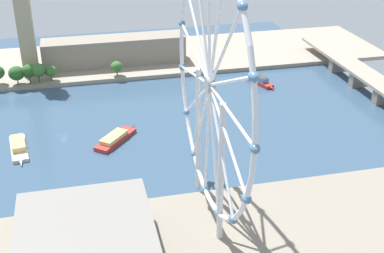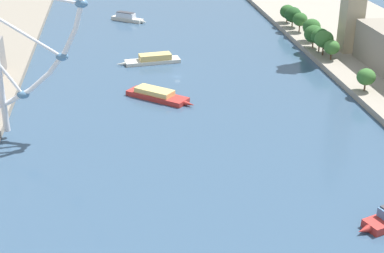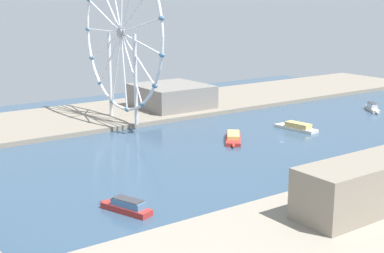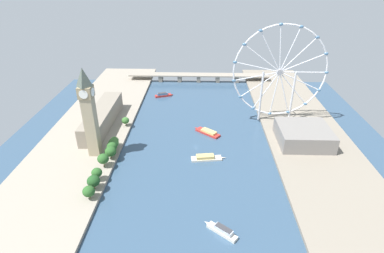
{
  "view_description": "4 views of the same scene",
  "coord_description": "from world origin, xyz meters",
  "px_view_note": "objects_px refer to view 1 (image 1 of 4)",
  "views": [
    {
      "loc": [
        273.24,
        11.8,
        138.52
      ],
      "look_at": [
        17.85,
        71.95,
        6.87
      ],
      "focal_mm": 48.32,
      "sensor_mm": 36.0,
      "label": 1
    },
    {
      "loc": [
        30.89,
        269.85,
        97.36
      ],
      "look_at": [
        4.2,
        82.86,
        10.02
      ],
      "focal_mm": 52.53,
      "sensor_mm": 36.0,
      "label": 2
    },
    {
      "loc": [
        -237.75,
        238.17,
        85.31
      ],
      "look_at": [
        16.54,
        57.24,
        12.15
      ],
      "focal_mm": 51.22,
      "sensor_mm": 36.0,
      "label": 3
    },
    {
      "loc": [
        4.55,
        -282.1,
        172.6
      ],
      "look_at": [
        -4.79,
        14.83,
        16.21
      ],
      "focal_mm": 29.23,
      "sensor_mm": 36.0,
      "label": 4
    }
  ],
  "objects_px": {
    "parliament_block": "(114,51)",
    "tour_boat_3": "(116,138)",
    "riverside_hall": "(86,242)",
    "ferris_wheel": "(210,87)",
    "tour_boat_1": "(19,147)",
    "tour_boat_2": "(260,81)",
    "clock_tower": "(23,12)"
  },
  "relations": [
    {
      "from": "clock_tower",
      "to": "tour_boat_2",
      "type": "bearing_deg",
      "value": 72.77
    },
    {
      "from": "parliament_block",
      "to": "tour_boat_2",
      "type": "bearing_deg",
      "value": 58.54
    },
    {
      "from": "ferris_wheel",
      "to": "riverside_hall",
      "type": "distance_m",
      "value": 76.08
    },
    {
      "from": "parliament_block",
      "to": "tour_boat_3",
      "type": "height_order",
      "value": "parliament_block"
    },
    {
      "from": "tour_boat_2",
      "to": "ferris_wheel",
      "type": "bearing_deg",
      "value": -47.4
    },
    {
      "from": "ferris_wheel",
      "to": "tour_boat_2",
      "type": "distance_m",
      "value": 173.43
    },
    {
      "from": "ferris_wheel",
      "to": "tour_boat_2",
      "type": "height_order",
      "value": "ferris_wheel"
    },
    {
      "from": "tour_boat_2",
      "to": "tour_boat_1",
      "type": "bearing_deg",
      "value": -88.64
    },
    {
      "from": "tour_boat_2",
      "to": "parliament_block",
      "type": "bearing_deg",
      "value": -140.74
    },
    {
      "from": "parliament_block",
      "to": "tour_boat_3",
      "type": "distance_m",
      "value": 123.84
    },
    {
      "from": "tour_boat_1",
      "to": "tour_boat_2",
      "type": "height_order",
      "value": "tour_boat_2"
    },
    {
      "from": "clock_tower",
      "to": "tour_boat_1",
      "type": "height_order",
      "value": "clock_tower"
    },
    {
      "from": "riverside_hall",
      "to": "tour_boat_3",
      "type": "bearing_deg",
      "value": 168.42
    },
    {
      "from": "ferris_wheel",
      "to": "riverside_hall",
      "type": "bearing_deg",
      "value": -69.34
    },
    {
      "from": "riverside_hall",
      "to": "tour_boat_1",
      "type": "xyz_separation_m",
      "value": [
        -102.57,
        -32.2,
        -9.56
      ]
    },
    {
      "from": "riverside_hall",
      "to": "ferris_wheel",
      "type": "bearing_deg",
      "value": 110.66
    },
    {
      "from": "riverside_hall",
      "to": "tour_boat_3",
      "type": "xyz_separation_m",
      "value": [
        -100.42,
        20.57,
        -9.7
      ]
    },
    {
      "from": "clock_tower",
      "to": "tour_boat_3",
      "type": "distance_m",
      "value": 131.8
    },
    {
      "from": "clock_tower",
      "to": "riverside_hall",
      "type": "distance_m",
      "value": 218.22
    },
    {
      "from": "tour_boat_1",
      "to": "clock_tower",
      "type": "bearing_deg",
      "value": 171.1
    },
    {
      "from": "tour_boat_1",
      "to": "tour_boat_2",
      "type": "xyz_separation_m",
      "value": [
        -61.08,
        162.12,
        0.36
      ]
    },
    {
      "from": "tour_boat_2",
      "to": "tour_boat_3",
      "type": "relative_size",
      "value": 0.89
    },
    {
      "from": "clock_tower",
      "to": "parliament_block",
      "type": "height_order",
      "value": "clock_tower"
    },
    {
      "from": "parliament_block",
      "to": "tour_boat_1",
      "type": "relative_size",
      "value": 3.03
    },
    {
      "from": "riverside_hall",
      "to": "tour_boat_2",
      "type": "bearing_deg",
      "value": 141.55
    },
    {
      "from": "parliament_block",
      "to": "ferris_wheel",
      "type": "xyz_separation_m",
      "value": [
        203.09,
        20.51,
        48.98
      ]
    },
    {
      "from": "riverside_hall",
      "to": "tour_boat_2",
      "type": "xyz_separation_m",
      "value": [
        -163.65,
        129.92,
        -9.2
      ]
    },
    {
      "from": "tour_boat_2",
      "to": "clock_tower",
      "type": "bearing_deg",
      "value": -126.51
    },
    {
      "from": "tour_boat_2",
      "to": "riverside_hall",
      "type": "bearing_deg",
      "value": -57.73
    },
    {
      "from": "clock_tower",
      "to": "ferris_wheel",
      "type": "height_order",
      "value": "ferris_wheel"
    },
    {
      "from": "ferris_wheel",
      "to": "riverside_hall",
      "type": "height_order",
      "value": "ferris_wheel"
    },
    {
      "from": "parliament_block",
      "to": "tour_boat_2",
      "type": "distance_m",
      "value": 114.51
    }
  ]
}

